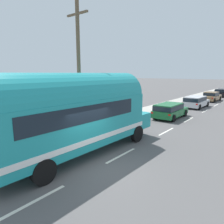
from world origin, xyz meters
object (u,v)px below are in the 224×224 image
at_px(car_lead, 170,110).
at_px(car_third, 211,96).
at_px(car_fourth, 222,92).
at_px(car_second, 196,101).
at_px(utility_pole, 79,68).
at_px(painted_bus, 69,112).

distance_m(car_lead, car_third, 15.34).
distance_m(car_lead, car_fourth, 22.95).
height_order(car_second, car_fourth, same).
distance_m(utility_pole, car_second, 16.92).
bearing_deg(car_third, car_second, -90.06).
distance_m(painted_bus, car_fourth, 34.64).
bearing_deg(car_lead, car_fourth, 89.64).
relative_size(car_lead, car_third, 0.91).
relative_size(car_second, car_fourth, 0.97).
height_order(utility_pole, car_second, utility_pole).
xyz_separation_m(painted_bus, car_second, (0.20, 19.28, -1.51)).
relative_size(utility_pole, car_third, 1.78).
height_order(car_lead, car_third, same).
bearing_deg(car_fourth, car_third, -90.44).
bearing_deg(car_second, painted_bus, -90.61).
distance_m(painted_bus, car_lead, 11.75).
distance_m(car_second, car_fourth, 15.32).
relative_size(car_second, car_third, 0.96).
height_order(car_lead, car_fourth, same).
height_order(utility_pole, car_third, utility_pole).
distance_m(utility_pole, car_lead, 9.76).
bearing_deg(car_fourth, car_lead, -90.36).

